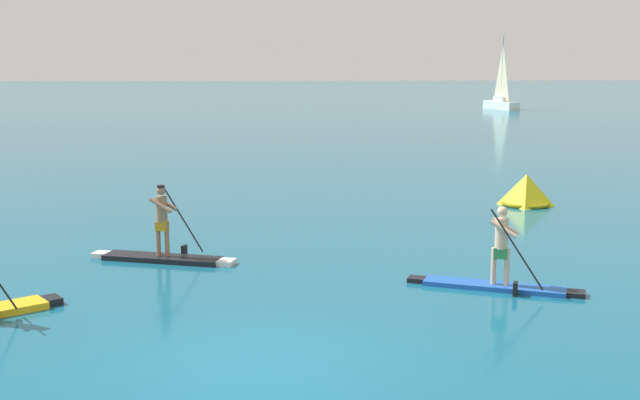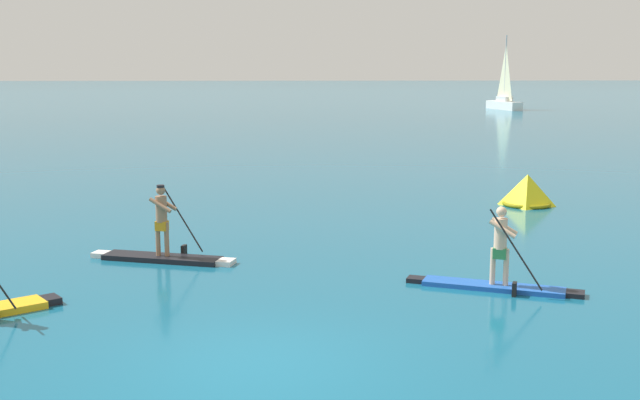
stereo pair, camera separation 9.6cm
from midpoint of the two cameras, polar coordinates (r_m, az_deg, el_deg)
ground at (r=12.40m, az=-4.31°, el=-11.69°), size 440.00×440.00×0.00m
paddleboarder_mid_center at (r=18.85m, az=-11.07°, el=-3.27°), size 3.49×1.42×1.81m
paddleboarder_far_right at (r=16.57m, az=12.74°, el=-5.01°), size 3.44×1.67×1.77m
race_marker_buoy at (r=26.60m, az=14.75°, el=0.57°), size 1.67×1.67×1.02m
sailboat_right_horizon at (r=83.79m, az=13.13°, el=7.06°), size 2.56×5.29×7.48m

